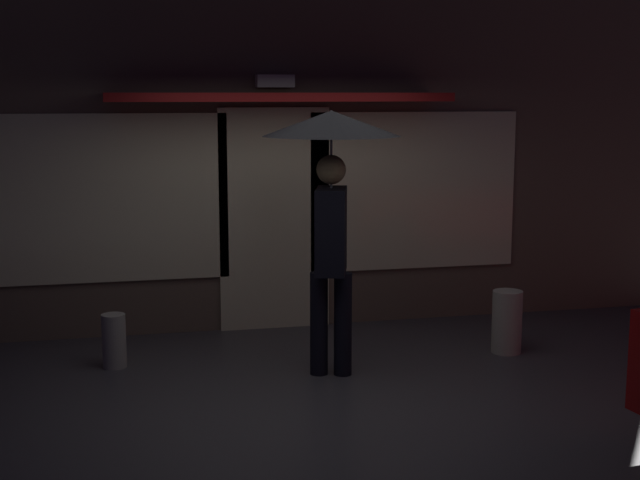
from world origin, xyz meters
TOP-DOWN VIEW (x-y plane):
  - ground_plane at (0.00, 0.00)m, footprint 18.00×18.00m
  - building_facade at (-0.00, 2.34)m, footprint 8.97×1.00m
  - person_with_umbrella at (0.19, 0.58)m, footprint 1.12×1.12m
  - sidewalk_bollard at (-1.58, 1.18)m, footprint 0.20×0.20m
  - sidewalk_bollard_2 at (1.90, 0.84)m, footprint 0.27×0.27m

SIDE VIEW (x-z plane):
  - ground_plane at x=0.00m, z-range 0.00..0.00m
  - sidewalk_bollard at x=-1.58m, z-range 0.00..0.47m
  - sidewalk_bollard_2 at x=1.90m, z-range 0.00..0.57m
  - person_with_umbrella at x=0.19m, z-range 0.64..2.84m
  - building_facade at x=0.00m, z-range -0.02..4.31m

